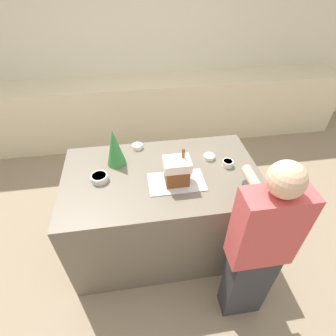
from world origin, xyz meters
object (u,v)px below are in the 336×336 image
baking_tray (177,182)px  candy_bowl_beside_tree (137,146)px  candy_bowl_near_tray_right (209,157)px  gingerbread_house (177,171)px  mug (247,188)px  person (258,251)px  decorative_tree (115,147)px  candy_bowl_far_left (228,163)px  candy_bowl_near_tray_left (99,177)px

baking_tray → candy_bowl_beside_tree: bearing=118.6°
baking_tray → candy_bowl_near_tray_right: (0.34, 0.27, 0.02)m
gingerbread_house → baking_tray: bearing=-152.9°
mug → person: person is taller
decorative_tree → candy_bowl_far_left: bearing=-10.7°
candy_bowl_far_left → candy_bowl_near_tray_left: 1.09m
baking_tray → candy_bowl_near_tray_left: 0.63m
decorative_tree → candy_bowl_far_left: size_ratio=3.68×
candy_bowl_near_tray_left → candy_bowl_near_tray_right: size_ratio=1.41×
decorative_tree → candy_bowl_beside_tree: bearing=46.4°
mug → person: (-0.07, -0.43, -0.16)m
baking_tray → decorative_tree: size_ratio=1.33×
decorative_tree → person: size_ratio=0.22×
gingerbread_house → mug: gingerbread_house is taller
decorative_tree → mug: bearing=-27.6°
candy_bowl_far_left → mug: size_ratio=0.94×
candy_bowl_beside_tree → mug: (0.80, -0.72, 0.03)m
candy_bowl_near_tray_left → baking_tray: bearing=-11.1°
candy_bowl_near_tray_left → candy_bowl_beside_tree: bearing=50.3°
gingerbread_house → candy_bowl_near_tray_right: 0.45m
candy_bowl_near_tray_right → gingerbread_house: bearing=-142.3°
candy_bowl_near_tray_right → person: size_ratio=0.06×
candy_bowl_far_left → candy_bowl_near_tray_right: 0.18m
baking_tray → person: person is taller
candy_bowl_beside_tree → candy_bowl_near_tray_left: bearing=-129.7°
gingerbread_house → candy_bowl_far_left: (0.47, 0.14, -0.10)m
candy_bowl_beside_tree → person: size_ratio=0.06×
baking_tray → candy_bowl_far_left: 0.49m
candy_bowl_near_tray_right → baking_tray: bearing=-142.3°
decorative_tree → person: person is taller
candy_bowl_near_tray_left → person: person is taller
decorative_tree → mug: (0.99, -0.52, -0.12)m
decorative_tree → mug: 1.12m
candy_bowl_near_tray_right → mug: 0.49m
candy_bowl_far_left → mug: (0.04, -0.34, 0.02)m
candy_bowl_far_left → candy_bowl_near_tray_right: (-0.13, 0.12, -0.01)m
decorative_tree → candy_bowl_far_left: decorative_tree is taller
candy_bowl_near_tray_left → mug: 1.17m
candy_bowl_far_left → candy_bowl_near_tray_right: candy_bowl_far_left is taller
candy_bowl_near_tray_left → mug: mug is taller
candy_bowl_far_left → person: size_ratio=0.06×
person → candy_bowl_near_tray_left: bearing=144.7°
candy_bowl_far_left → person: bearing=-92.0°
candy_bowl_beside_tree → candy_bowl_far_left: candy_bowl_far_left is taller
decorative_tree → candy_bowl_near_tray_right: 0.83m
mug → candy_bowl_far_left: bearing=96.6°
candy_bowl_far_left → mug: bearing=-83.4°
candy_bowl_near_tray_right → person: person is taller
gingerbread_house → decorative_tree: (-0.48, 0.32, 0.05)m
baking_tray → candy_bowl_near_tray_left: bearing=168.9°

